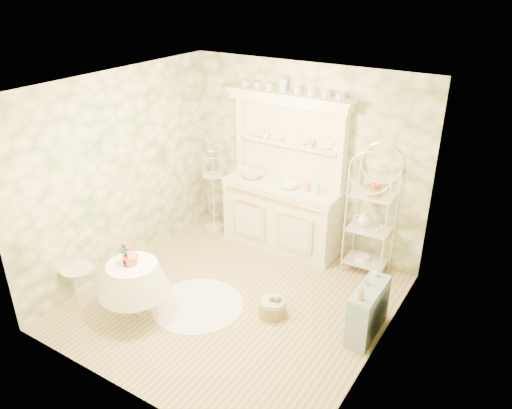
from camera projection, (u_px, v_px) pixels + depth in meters
The scene contains 22 objects.
floor at pixel (235, 301), 6.31m from camera, with size 3.60×3.60×0.00m, color tan.
ceiling at pixel (230, 87), 5.15m from camera, with size 3.60×3.60×0.00m, color white.
wall_left at pixel (121, 174), 6.60m from camera, with size 3.60×3.60×0.00m, color #F2E3BF.
wall_right at pixel (385, 247), 4.87m from camera, with size 3.60×3.60×0.00m, color #F2E3BF.
wall_back at pixel (304, 159), 7.11m from camera, with size 3.60×3.60×0.00m, color #F2E3BF.
wall_front at pixel (116, 280), 4.36m from camera, with size 3.60×3.60×0.00m, color #F2E3BF.
kitchen_dresser at pixel (282, 175), 7.08m from camera, with size 1.87×0.61×2.29m, color #F2EBCB.
bakers_rack at pixel (370, 216), 6.60m from camera, with size 0.52×0.37×1.67m, color white.
side_shelf at pixel (368, 312), 5.65m from camera, with size 0.24×0.65×0.56m, color #93A5BA.
round_table at pixel (135, 294), 5.94m from camera, with size 0.55×0.55×0.60m, color white.
cafe_chair at pixel (76, 265), 6.14m from camera, with size 0.45×0.45×1.00m, color white.
birdcage_stand at pixel (213, 184), 7.77m from camera, with size 0.36×0.36×1.54m, color white.
floor_basket at pixel (273, 308), 6.02m from camera, with size 0.31×0.31×0.20m, color #A4884F.
lace_rug at pixel (198, 305), 6.23m from camera, with size 1.15×1.15×0.01m, color white.
bowl_floral at pixel (252, 177), 7.35m from camera, with size 0.31×0.31×0.08m, color white.
bowl_white at pixel (288, 188), 7.00m from camera, with size 0.25×0.25×0.08m, color white.
cup_left at pixel (265, 137), 7.19m from camera, with size 0.12×0.12×0.09m, color white.
cup_right at pixel (310, 145), 6.84m from camera, with size 0.11×0.11×0.10m, color white.
potted_geranium at pixel (126, 256), 5.68m from camera, with size 0.15×0.11×0.29m, color #3F7238.
bottle_amber at pixel (361, 294), 5.29m from camera, with size 0.07×0.07×0.17m, color #C6763C.
bottle_blue at pixel (367, 282), 5.55m from camera, with size 0.05×0.05×0.10m, color #93B2D3.
bottle_glass at pixel (376, 274), 5.71m from camera, with size 0.08×0.08×0.10m, color silver.
Camera 1 is at (2.98, -4.24, 3.82)m, focal length 35.00 mm.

